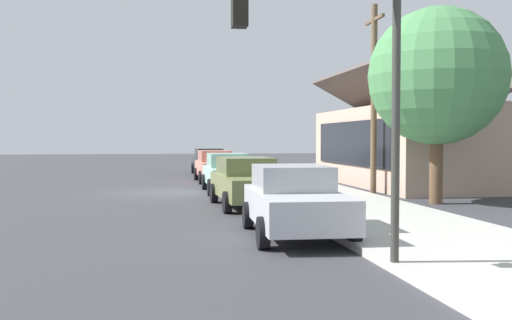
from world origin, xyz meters
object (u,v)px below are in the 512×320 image
object	(u,v)px
fire_hydrant_red	(309,196)
shade_tree	(437,77)
car_olive	(247,182)
car_silver	(295,200)
utility_pole_wooden	(374,95)
car_coral	(215,166)
car_seafoam	(228,172)
traffic_light_main	(334,59)
car_charcoal	(210,161)

from	to	relation	value
fire_hydrant_red	shade_tree	bearing A→B (deg)	106.64
car_olive	shade_tree	distance (m)	7.30
car_silver	utility_pole_wooden	size ratio (longest dim) A/B	0.59
utility_pole_wooden	fire_hydrant_red	size ratio (longest dim) A/B	10.56
car_coral	car_seafoam	xyz separation A→B (m)	(5.72, -0.04, -0.00)
fire_hydrant_red	utility_pole_wooden	bearing A→B (deg)	141.48
car_silver	traffic_light_main	xyz separation A→B (m)	(3.63, -0.24, 2.68)
traffic_light_main	car_seafoam	bearing A→B (deg)	179.67
car_olive	fire_hydrant_red	size ratio (longest dim) A/B	6.69
traffic_light_main	utility_pole_wooden	bearing A→B (deg)	155.87
car_seafoam	fire_hydrant_red	distance (m)	7.13
car_olive	utility_pole_wooden	xyz separation A→B (m)	(-3.25, 5.59, 3.11)
car_charcoal	car_seafoam	world-z (taller)	same
utility_pole_wooden	car_coral	bearing A→B (deg)	-144.06
car_charcoal	car_silver	distance (m)	22.51
car_seafoam	car_silver	bearing A→B (deg)	0.87
car_coral	shade_tree	bearing A→B (deg)	28.80
car_charcoal	car_olive	distance (m)	16.77
car_seafoam	car_silver	xyz separation A→B (m)	(10.92, 0.16, 0.00)
car_silver	fire_hydrant_red	size ratio (longest dim) A/B	6.20
car_coral	fire_hydrant_red	world-z (taller)	car_coral
car_silver	car_charcoal	bearing A→B (deg)	-177.75
car_olive	car_charcoal	bearing A→B (deg)	176.94
car_seafoam	shade_tree	size ratio (longest dim) A/B	0.68
shade_tree	traffic_light_main	world-z (taller)	shade_tree
shade_tree	car_seafoam	bearing A→B (deg)	-130.70
car_coral	car_olive	xyz separation A→B (m)	(10.89, -0.05, 0.00)
car_charcoal	car_seafoam	size ratio (longest dim) A/B	1.05
utility_pole_wooden	fire_hydrant_red	xyz separation A→B (m)	(5.02, -4.00, -3.43)
car_charcoal	utility_pole_wooden	size ratio (longest dim) A/B	0.63
utility_pole_wooden	car_charcoal	bearing A→B (deg)	-158.56
car_seafoam	car_coral	bearing A→B (deg)	179.66
car_charcoal	car_olive	xyz separation A→B (m)	(16.76, -0.29, 0.00)
shade_tree	fire_hydrant_red	xyz separation A→B (m)	(1.44, -4.82, -3.80)
car_charcoal	car_silver	size ratio (longest dim) A/B	1.08
shade_tree	utility_pole_wooden	bearing A→B (deg)	-167.04
car_charcoal	traffic_light_main	world-z (taller)	traffic_light_main
car_silver	traffic_light_main	distance (m)	4.52
traffic_light_main	car_coral	bearing A→B (deg)	179.65
car_coral	car_seafoam	bearing A→B (deg)	-1.15
car_charcoal	fire_hydrant_red	xyz separation A→B (m)	(18.53, 1.30, -0.32)
car_coral	car_silver	bearing A→B (deg)	-0.35
car_seafoam	utility_pole_wooden	size ratio (longest dim) A/B	0.60
car_olive	car_coral	bearing A→B (deg)	177.64
car_silver	utility_pole_wooden	distance (m)	10.96
car_olive	traffic_light_main	world-z (taller)	traffic_light_main
car_seafoam	utility_pole_wooden	world-z (taller)	utility_pole_wooden
shade_tree	car_olive	bearing A→B (deg)	-92.92
car_seafoam	fire_hydrant_red	world-z (taller)	car_seafoam
shade_tree	car_silver	bearing A→B (deg)	-49.05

